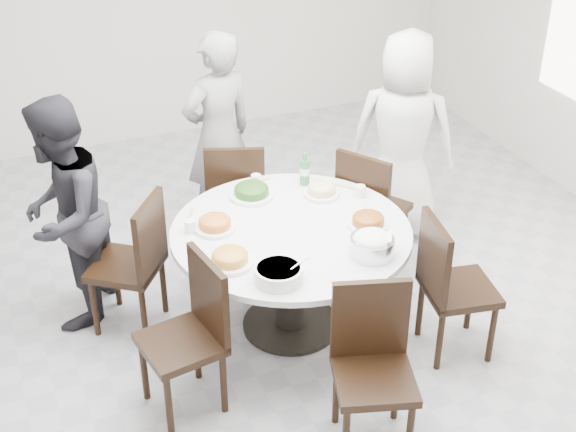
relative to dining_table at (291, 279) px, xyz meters
name	(u,v)px	position (x,y,z in m)	size (l,w,h in m)	color
floor	(268,303)	(-0.05, 0.29, -0.38)	(6.00, 6.00, 0.01)	#A2A2A6
dining_table	(291,279)	(0.00, 0.00, 0.00)	(1.50, 1.50, 0.75)	silver
chair_ne	(374,206)	(0.85, 0.48, 0.10)	(0.42, 0.42, 0.95)	black
chair_n	(236,196)	(-0.02, 1.01, 0.10)	(0.42, 0.42, 0.95)	black
chair_nw	(126,263)	(-0.97, 0.44, 0.10)	(0.42, 0.42, 0.95)	black
chair_sw	(180,340)	(-0.85, -0.44, 0.10)	(0.42, 0.42, 0.95)	black
chair_s	(375,376)	(0.01, -1.12, 0.10)	(0.42, 0.42, 0.95)	black
chair_se	(460,286)	(0.87, -0.60, 0.10)	(0.42, 0.42, 0.95)	black
diner_right	(403,137)	(1.25, 0.82, 0.43)	(0.79, 0.51, 1.62)	silver
diner_middle	(219,136)	(-0.03, 1.35, 0.43)	(0.59, 0.39, 1.62)	black
diner_left	(63,215)	(-1.28, 0.67, 0.40)	(0.75, 0.59, 1.55)	black
dish_greens	(252,192)	(-0.08, 0.48, 0.41)	(0.29, 0.29, 0.08)	white
dish_pale	(321,191)	(0.35, 0.32, 0.41)	(0.24, 0.24, 0.06)	white
dish_orange	(215,225)	(-0.43, 0.18, 0.41)	(0.26, 0.26, 0.07)	white
dish_redbrown	(368,222)	(0.46, -0.15, 0.41)	(0.26, 0.26, 0.06)	white
dish_tofu	(230,259)	(-0.47, -0.22, 0.41)	(0.27, 0.27, 0.07)	white
rice_bowl	(372,247)	(0.33, -0.44, 0.43)	(0.26, 0.26, 0.11)	silver
soup_bowl	(278,274)	(-0.27, -0.47, 0.42)	(0.28, 0.28, 0.09)	white
beverage_bottle	(305,169)	(0.31, 0.51, 0.49)	(0.07, 0.07, 0.24)	#2D713E
tea_cups	(262,182)	(0.03, 0.59, 0.42)	(0.07, 0.07, 0.08)	white
chopsticks	(250,185)	(-0.04, 0.63, 0.38)	(0.24, 0.04, 0.01)	tan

